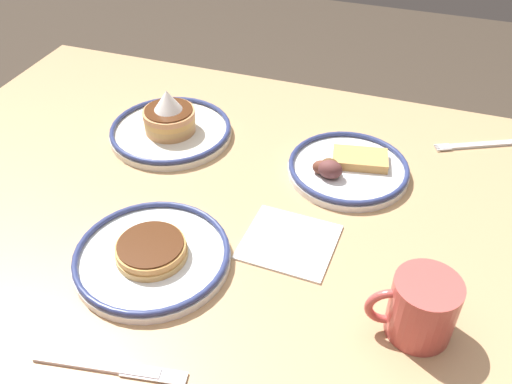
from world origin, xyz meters
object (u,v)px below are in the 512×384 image
Objects in this scene: paper_napkin at (289,242)px; fork_near at (477,145)px; coffee_mug at (421,307)px; plate_near_main at (170,126)px; plate_center_pancakes at (347,168)px; plate_far_companion at (152,255)px; butter_knife at (109,367)px.

fork_near is at bearing -125.76° from paper_napkin.
plate_near_main is at bearing -31.64° from coffee_mug.
plate_center_pancakes is (-0.38, 0.01, -0.01)m from plate_near_main.
plate_near_main is 2.05× the size of coffee_mug.
plate_center_pancakes is 0.93× the size of plate_far_companion.
butter_knife is at bearing 107.44° from plate_near_main.
plate_near_main is at bearing -1.30° from plate_center_pancakes.
plate_center_pancakes is 1.87× the size of coffee_mug.
fork_near is (-0.62, -0.17, -0.02)m from plate_near_main.
coffee_mug is at bearing 148.36° from plate_near_main.
plate_far_companion is (-0.13, 0.34, -0.01)m from plate_near_main.
fork_near is 0.84m from butter_knife.
butter_knife is at bearing 27.70° from coffee_mug.
plate_near_main is at bearing -34.72° from paper_napkin.
paper_napkin is at bearing 76.79° from plate_center_pancakes.
plate_center_pancakes is 1.09× the size of butter_knife.
butter_knife is at bearing 57.71° from fork_near.
fork_near is (-0.07, -0.51, -0.05)m from coffee_mug.
coffee_mug is (-0.17, 0.33, 0.04)m from plate_center_pancakes.
plate_near_main is 1.20× the size of butter_knife.
paper_napkin is at bearing 54.24° from fork_near.
butter_knife is (-0.04, 0.20, -0.01)m from plate_far_companion.
fork_near is at bearing -97.67° from coffee_mug.
plate_center_pancakes is at bearing 178.70° from plate_near_main.
plate_center_pancakes is 0.57m from butter_knife.
paper_napkin is (-0.33, 0.23, -0.02)m from plate_near_main.
plate_far_companion is (0.25, 0.33, 0.00)m from plate_center_pancakes.
plate_near_main is 0.37m from plate_far_companion.
paper_napkin is at bearing -149.91° from plate_far_companion.
plate_center_pancakes reaches higher than paper_napkin.
coffee_mug reaches higher than plate_center_pancakes.
butter_knife is at bearing 68.18° from plate_center_pancakes.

